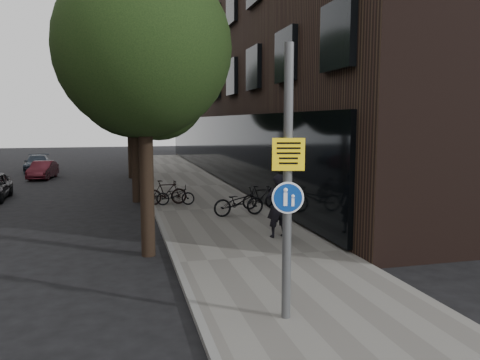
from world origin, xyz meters
name	(u,v)px	position (x,y,z in m)	size (l,w,h in m)	color
ground	(307,313)	(0.00, 0.00, 0.00)	(120.00, 120.00, 0.00)	black
sidewalk	(214,210)	(0.25, 10.00, 0.06)	(4.50, 60.00, 0.12)	slate
curb_edge	(156,213)	(-2.00, 10.00, 0.07)	(0.15, 60.00, 0.13)	slate
building_right_dark_brick	(301,37)	(8.50, 22.00, 9.00)	(12.00, 40.00, 18.00)	black
street_tree_near	(146,57)	(-2.53, 4.64, 5.11)	(4.40, 4.40, 7.50)	black
street_tree_mid	(135,83)	(-2.53, 13.14, 5.11)	(5.00, 5.00, 7.80)	black
street_tree_far	(130,95)	(-2.53, 22.14, 5.11)	(5.00, 5.00, 7.80)	black
signpost	(287,183)	(-0.54, -0.33, 2.46)	(0.53, 0.16, 4.64)	#595B5E
pedestrian	(278,206)	(1.16, 5.09, 1.05)	(0.68, 0.45, 1.86)	black
parked_bike_facade_near	(239,202)	(0.84, 8.42, 0.62)	(0.66, 1.90, 1.00)	black
parked_bike_facade_far	(261,197)	(2.00, 9.49, 0.58)	(0.43, 1.52, 0.92)	black
parked_bike_curb_near	(175,195)	(-1.12, 11.16, 0.52)	(0.54, 1.54, 0.81)	black
parked_bike_curb_far	(166,192)	(-1.47, 11.34, 0.63)	(0.48, 1.68, 1.01)	black
parked_car_mid	(43,170)	(-7.88, 22.99, 0.54)	(1.14, 3.28, 1.08)	#501620
parked_car_far	(38,163)	(-8.86, 27.40, 0.58)	(1.64, 4.02, 1.17)	#1C2532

